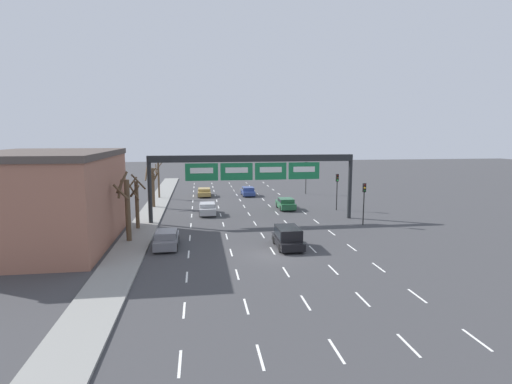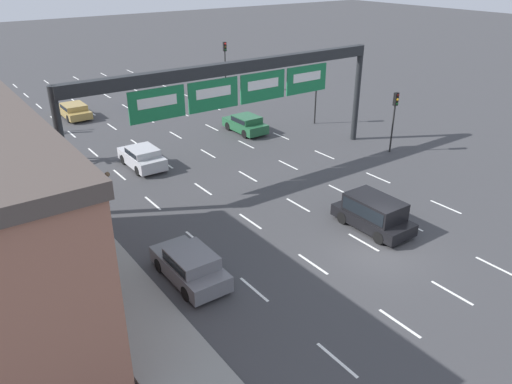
{
  "view_description": "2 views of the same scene",
  "coord_description": "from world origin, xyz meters",
  "px_view_note": "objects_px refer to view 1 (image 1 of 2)",
  "views": [
    {
      "loc": [
        -5.68,
        -29.26,
        9.19
      ],
      "look_at": [
        -0.13,
        9.32,
        3.55
      ],
      "focal_mm": 28.0,
      "sensor_mm": 36.0,
      "label": 1
    },
    {
      "loc": [
        -16.56,
        -13.1,
        12.72
      ],
      "look_at": [
        -3.83,
        4.74,
        2.35
      ],
      "focal_mm": 35.0,
      "sensor_mm": 36.0,
      "label": 2
    }
  ],
  "objects_px": {
    "car_gold": "(204,192)",
    "tree_bare_third": "(137,201)",
    "traffic_light_far_end": "(364,195)",
    "tree_bare_closest": "(158,178)",
    "tree_bare_second": "(152,184)",
    "car_blue": "(248,191)",
    "sign_gantry": "(253,166)",
    "traffic_light_near_gantry": "(337,184)",
    "suv_black": "(288,236)",
    "car_green": "(286,203)",
    "traffic_light_mid_block": "(306,171)",
    "car_silver": "(207,208)",
    "tree_bare_furthest": "(127,206)",
    "car_grey": "(167,238)"
  },
  "relations": [
    {
      "from": "sign_gantry",
      "to": "tree_bare_second",
      "type": "distance_m",
      "value": 15.19
    },
    {
      "from": "car_green",
      "to": "traffic_light_near_gantry",
      "type": "distance_m",
      "value": 6.67
    },
    {
      "from": "traffic_light_near_gantry",
      "to": "tree_bare_closest",
      "type": "height_order",
      "value": "tree_bare_closest"
    },
    {
      "from": "car_silver",
      "to": "traffic_light_mid_block",
      "type": "distance_m",
      "value": 21.29
    },
    {
      "from": "traffic_light_near_gantry",
      "to": "tree_bare_furthest",
      "type": "distance_m",
      "value": 25.52
    },
    {
      "from": "car_gold",
      "to": "tree_bare_closest",
      "type": "distance_m",
      "value": 7.02
    },
    {
      "from": "car_gold",
      "to": "traffic_light_far_end",
      "type": "height_order",
      "value": "traffic_light_far_end"
    },
    {
      "from": "traffic_light_far_end",
      "to": "car_gold",
      "type": "bearing_deg",
      "value": 126.11
    },
    {
      "from": "sign_gantry",
      "to": "car_silver",
      "type": "bearing_deg",
      "value": 138.97
    },
    {
      "from": "car_green",
      "to": "car_gold",
      "type": "relative_size",
      "value": 0.91
    },
    {
      "from": "suv_black",
      "to": "traffic_light_mid_block",
      "type": "distance_m",
      "value": 30.45
    },
    {
      "from": "traffic_light_near_gantry",
      "to": "traffic_light_far_end",
      "type": "distance_m",
      "value": 8.2
    },
    {
      "from": "traffic_light_near_gantry",
      "to": "traffic_light_mid_block",
      "type": "relative_size",
      "value": 0.89
    },
    {
      "from": "suv_black",
      "to": "tree_bare_furthest",
      "type": "xyz_separation_m",
      "value": [
        -13.2,
        3.57,
        2.25
      ]
    },
    {
      "from": "suv_black",
      "to": "car_green",
      "type": "height_order",
      "value": "suv_black"
    },
    {
      "from": "sign_gantry",
      "to": "traffic_light_near_gantry",
      "type": "bearing_deg",
      "value": 23.49
    },
    {
      "from": "tree_bare_second",
      "to": "car_blue",
      "type": "bearing_deg",
      "value": 32.37
    },
    {
      "from": "car_gold",
      "to": "tree_bare_second",
      "type": "distance_m",
      "value": 11.16
    },
    {
      "from": "car_gold",
      "to": "traffic_light_near_gantry",
      "type": "relative_size",
      "value": 0.99
    },
    {
      "from": "car_green",
      "to": "tree_bare_second",
      "type": "distance_m",
      "value": 16.87
    },
    {
      "from": "traffic_light_mid_block",
      "to": "tree_bare_second",
      "type": "bearing_deg",
      "value": -158.18
    },
    {
      "from": "traffic_light_mid_block",
      "to": "tree_bare_second",
      "type": "height_order",
      "value": "tree_bare_second"
    },
    {
      "from": "sign_gantry",
      "to": "suv_black",
      "type": "height_order",
      "value": "sign_gantry"
    },
    {
      "from": "car_silver",
      "to": "car_blue",
      "type": "bearing_deg",
      "value": 64.87
    },
    {
      "from": "traffic_light_near_gantry",
      "to": "tree_bare_closest",
      "type": "xyz_separation_m",
      "value": [
        -22.4,
        12.21,
        -0.21
      ]
    },
    {
      "from": "sign_gantry",
      "to": "tree_bare_second",
      "type": "relative_size",
      "value": 3.91
    },
    {
      "from": "traffic_light_far_end",
      "to": "tree_bare_furthest",
      "type": "height_order",
      "value": "tree_bare_furthest"
    },
    {
      "from": "traffic_light_far_end",
      "to": "tree_bare_furthest",
      "type": "bearing_deg",
      "value": -171.43
    },
    {
      "from": "car_grey",
      "to": "traffic_light_mid_block",
      "type": "height_order",
      "value": "traffic_light_mid_block"
    },
    {
      "from": "car_silver",
      "to": "traffic_light_near_gantry",
      "type": "height_order",
      "value": "traffic_light_near_gantry"
    },
    {
      "from": "suv_black",
      "to": "traffic_light_far_end",
      "type": "height_order",
      "value": "traffic_light_far_end"
    },
    {
      "from": "car_green",
      "to": "tree_bare_third",
      "type": "distance_m",
      "value": 18.75
    },
    {
      "from": "traffic_light_mid_block",
      "to": "tree_bare_closest",
      "type": "distance_m",
      "value": 22.3
    },
    {
      "from": "suv_black",
      "to": "car_green",
      "type": "xyz_separation_m",
      "value": [
        3.48,
        16.66,
        -0.21
      ]
    },
    {
      "from": "suv_black",
      "to": "traffic_light_mid_block",
      "type": "xyz_separation_m",
      "value": [
        9.36,
        28.86,
        2.59
      ]
    },
    {
      "from": "tree_bare_third",
      "to": "car_silver",
      "type": "bearing_deg",
      "value": 42.96
    },
    {
      "from": "sign_gantry",
      "to": "traffic_light_near_gantry",
      "type": "distance_m",
      "value": 12.23
    },
    {
      "from": "car_silver",
      "to": "car_gold",
      "type": "xyz_separation_m",
      "value": [
        -0.16,
        14.07,
        -0.08
      ]
    },
    {
      "from": "car_green",
      "to": "tree_bare_closest",
      "type": "xyz_separation_m",
      "value": [
        -16.36,
        10.74,
        2.23
      ]
    },
    {
      "from": "car_gold",
      "to": "tree_bare_third",
      "type": "distance_m",
      "value": 21.68
    },
    {
      "from": "tree_bare_second",
      "to": "tree_bare_third",
      "type": "relative_size",
      "value": 1.04
    },
    {
      "from": "traffic_light_near_gantry",
      "to": "tree_bare_closest",
      "type": "distance_m",
      "value": 25.51
    },
    {
      "from": "car_silver",
      "to": "traffic_light_near_gantry",
      "type": "relative_size",
      "value": 0.91
    },
    {
      "from": "car_silver",
      "to": "car_gold",
      "type": "height_order",
      "value": "car_silver"
    },
    {
      "from": "sign_gantry",
      "to": "tree_bare_third",
      "type": "distance_m",
      "value": 12.3
    },
    {
      "from": "traffic_light_near_gantry",
      "to": "traffic_light_mid_block",
      "type": "height_order",
      "value": "traffic_light_mid_block"
    },
    {
      "from": "traffic_light_mid_block",
      "to": "tree_bare_closest",
      "type": "xyz_separation_m",
      "value": [
        -22.24,
        -1.47,
        -0.58
      ]
    },
    {
      "from": "traffic_light_mid_block",
      "to": "tree_bare_third",
      "type": "relative_size",
      "value": 0.93
    },
    {
      "from": "suv_black",
      "to": "traffic_light_far_end",
      "type": "relative_size",
      "value": 0.98
    },
    {
      "from": "tree_bare_closest",
      "to": "tree_bare_second",
      "type": "xyz_separation_m",
      "value": [
        -0.02,
        -7.45,
        0.07
      ]
    }
  ]
}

